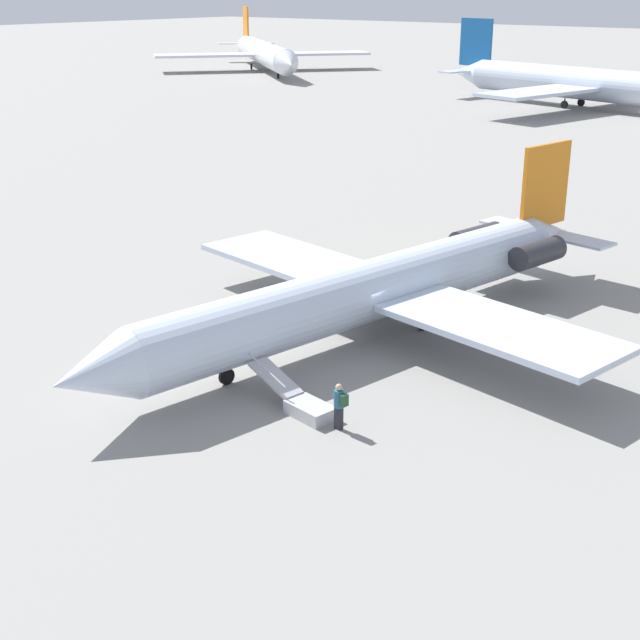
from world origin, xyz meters
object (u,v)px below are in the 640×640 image
(airplane_far_left, at_px, (264,53))
(boarding_stairs, at_px, (303,403))
(passenger, at_px, (339,403))
(airplane_far_right, at_px, (594,84))
(airplane_main, at_px, (383,286))

(airplane_far_left, height_order, boarding_stairs, airplane_far_left)
(airplane_far_left, relative_size, boarding_stairs, 10.51)
(boarding_stairs, bearing_deg, passenger, -176.32)
(airplane_far_left, height_order, passenger, airplane_far_left)
(airplane_far_left, bearing_deg, boarding_stairs, -8.73)
(airplane_far_right, bearing_deg, airplane_far_left, -179.92)
(airplane_far_right, distance_m, boarding_stairs, 91.21)
(airplane_main, bearing_deg, passenger, 35.59)
(airplane_main, distance_m, airplane_far_left, 130.02)
(airplane_far_right, bearing_deg, airplane_main, -61.95)
(boarding_stairs, bearing_deg, airplane_far_right, -64.31)
(passenger, bearing_deg, airplane_main, -54.41)
(boarding_stairs, relative_size, passenger, 2.37)
(airplane_main, height_order, passenger, airplane_main)
(airplane_far_right, bearing_deg, passenger, -60.90)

